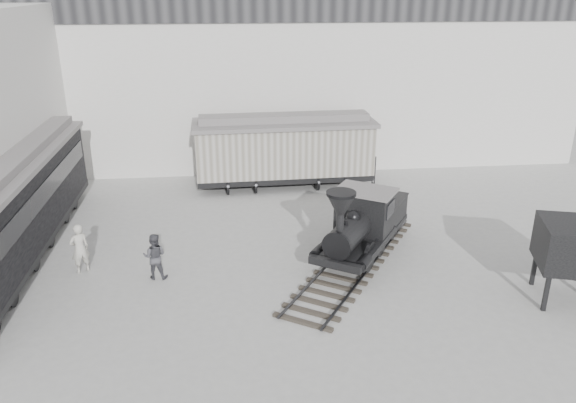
{
  "coord_description": "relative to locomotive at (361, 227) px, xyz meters",
  "views": [
    {
      "loc": [
        -2.75,
        -15.73,
        9.9
      ],
      "look_at": [
        -0.61,
        4.34,
        2.0
      ],
      "focal_mm": 35.0,
      "sensor_mm": 36.0,
      "label": 1
    }
  ],
  "objects": [
    {
      "name": "locomotive",
      "position": [
        0.0,
        0.0,
        0.0
      ],
      "size": [
        6.78,
        8.97,
        3.31
      ],
      "rotation": [
        0.0,
        0.0,
        -0.57
      ],
      "color": "#343028",
      "rests_on": "ground"
    },
    {
      "name": "north_wall",
      "position": [
        -2.07,
        11.65,
        4.33
      ],
      "size": [
        34.0,
        2.51,
        11.0
      ],
      "color": "silver",
      "rests_on": "ground"
    },
    {
      "name": "ground",
      "position": [
        -2.07,
        -3.33,
        -1.22
      ],
      "size": [
        90.0,
        90.0,
        0.0
      ],
      "primitive_type": "plane",
      "color": "#9E9E9B"
    },
    {
      "name": "passenger_coach",
      "position": [
        -13.23,
        1.67,
        0.85
      ],
      "size": [
        3.18,
        14.07,
        3.75
      ],
      "rotation": [
        0.0,
        0.0,
        0.01
      ],
      "color": "black",
      "rests_on": "ground"
    },
    {
      "name": "visitor_a",
      "position": [
        -10.38,
        -0.13,
        -0.28
      ],
      "size": [
        0.82,
        0.75,
        1.88
      ],
      "primitive_type": "imported",
      "rotation": [
        0.0,
        0.0,
        3.72
      ],
      "color": "beige",
      "rests_on": "ground"
    },
    {
      "name": "visitor_b",
      "position": [
        -7.64,
        -0.87,
        -0.37
      ],
      "size": [
        0.89,
        0.73,
        1.7
      ],
      "primitive_type": "imported",
      "rotation": [
        0.0,
        0.0,
        3.03
      ],
      "color": "#48484F",
      "rests_on": "ground"
    },
    {
      "name": "boxcar",
      "position": [
        -2.08,
        8.46,
        0.75
      ],
      "size": [
        9.27,
        3.14,
        3.76
      ],
      "rotation": [
        0.0,
        0.0,
        0.03
      ],
      "color": "black",
      "rests_on": "ground"
    }
  ]
}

